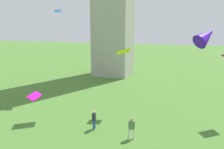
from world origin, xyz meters
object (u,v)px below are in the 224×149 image
person_0 (132,127)px  kite_flying_5 (35,96)px  person_1 (94,119)px  kite_flying_6 (206,36)px  kite_flying_7 (124,52)px  kite_flying_1 (58,11)px

person_0 → kite_flying_5: size_ratio=1.84×
person_1 → kite_flying_6: kite_flying_6 is taller
kite_flying_7 → kite_flying_1: bearing=139.9°
person_0 → kite_flying_1: (-11.68, 8.53, 9.78)m
kite_flying_5 → kite_flying_6: 14.24m
person_1 → kite_flying_6: bearing=-80.6°
kite_flying_5 → kite_flying_7: (4.19, 8.91, 2.54)m
person_0 → kite_flying_7: 8.26m
kite_flying_7 → kite_flying_5: bearing=-138.7°
person_0 → kite_flying_5: bearing=-6.4°
kite_flying_1 → kite_flying_7: (9.24, -2.75, -4.41)m
kite_flying_1 → kite_flying_7: size_ratio=0.95×
kite_flying_7 → person_0: bearing=-90.7°
person_0 → kite_flying_1: 17.46m
kite_flying_6 → kite_flying_7: kite_flying_6 is taller
person_0 → kite_flying_7: bearing=-98.8°
person_1 → person_0: bearing=-109.8°
person_0 → kite_flying_7: size_ratio=1.16×
kite_flying_1 → person_0: bearing=-158.9°
kite_flying_1 → kite_flying_7: kite_flying_1 is taller
kite_flying_6 → person_0: bearing=78.8°
person_1 → kite_flying_1: (-8.14, 7.91, 9.81)m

